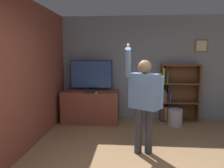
# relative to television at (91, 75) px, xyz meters

# --- Properties ---
(wall_back) EXTENTS (6.04, 0.09, 2.70)m
(wall_back) POSITION_rel_television_xyz_m (1.21, 0.36, 0.16)
(wall_back) COLOR gray
(wall_back) RESTS_ON ground_plane
(wall_side_brick) EXTENTS (0.06, 4.77, 2.70)m
(wall_side_brick) POSITION_rel_television_xyz_m (-0.85, -1.26, 0.16)
(wall_side_brick) COLOR brown
(wall_side_brick) RESTS_ON ground_plane
(tv_ledge) EXTENTS (1.40, 0.70, 0.79)m
(tv_ledge) POSITION_rel_television_xyz_m (0.00, -0.09, -0.79)
(tv_ledge) COLOR brown
(tv_ledge) RESTS_ON ground_plane
(television) EXTENTS (1.07, 0.22, 0.77)m
(television) POSITION_rel_television_xyz_m (0.00, 0.00, 0.00)
(television) COLOR black
(television) RESTS_ON tv_ledge
(game_console) EXTENTS (0.25, 0.22, 0.06)m
(game_console) POSITION_rel_television_xyz_m (0.03, -0.30, -0.37)
(game_console) COLOR black
(game_console) RESTS_ON tv_ledge
(remote_loose) EXTENTS (0.05, 0.14, 0.02)m
(remote_loose) POSITION_rel_television_xyz_m (0.18, -0.35, -0.39)
(remote_loose) COLOR white
(remote_loose) RESTS_ON tv_ledge
(bookshelf) EXTENTS (0.96, 0.28, 1.46)m
(bookshelf) POSITION_rel_television_xyz_m (2.16, 0.18, -0.49)
(bookshelf) COLOR brown
(bookshelf) RESTS_ON ground_plane
(person) EXTENTS (0.64, 0.54, 1.88)m
(person) POSITION_rel_television_xyz_m (1.23, -1.81, -0.20)
(person) COLOR #383842
(person) RESTS_ON ground_plane
(waste_bin) EXTENTS (0.34, 0.34, 0.40)m
(waste_bin) POSITION_rel_television_xyz_m (2.08, -0.24, -0.99)
(waste_bin) COLOR #B7B7BC
(waste_bin) RESTS_ON ground_plane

